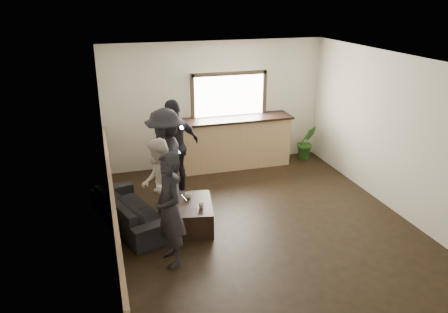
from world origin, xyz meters
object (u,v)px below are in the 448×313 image
object	(u,v)px
cup_b	(201,205)
coffee_table	(196,215)
bar_counter	(232,139)
sofa	(132,210)
person_a	(170,210)
person_d	(175,146)
cup_a	(188,195)
person_b	(159,184)
potted_plant	(306,142)
person_c	(166,160)

from	to	relation	value
cup_b	coffee_table	bearing A→B (deg)	107.04
bar_counter	sofa	distance (m)	3.24
bar_counter	person_a	size ratio (longest dim) A/B	1.56
bar_counter	person_d	bearing A→B (deg)	-147.47
bar_counter	cup_b	world-z (taller)	bar_counter
bar_counter	person_a	world-z (taller)	bar_counter
bar_counter	person_d	world-z (taller)	bar_counter
bar_counter	cup_b	size ratio (longest dim) A/B	28.39
sofa	cup_a	bearing A→B (deg)	-117.82
cup_b	person_d	world-z (taller)	person_d
sofa	person_d	bearing A→B (deg)	-59.55
sofa	person_b	bearing A→B (deg)	-133.09
person_a	person_b	size ratio (longest dim) A/B	1.10
potted_plant	person_c	bearing A→B (deg)	-156.54
coffee_table	person_a	bearing A→B (deg)	-122.01
cup_a	potted_plant	bearing A→B (deg)	33.22
bar_counter	person_d	distance (m)	1.77
coffee_table	person_c	xyz separation A→B (m)	(-0.33, 0.86, 0.72)
person_b	bar_counter	bearing A→B (deg)	150.89
potted_plant	coffee_table	bearing A→B (deg)	-143.52
sofa	potted_plant	size ratio (longest dim) A/B	2.34
sofa	cup_a	world-z (taller)	sofa
cup_a	person_b	size ratio (longest dim) A/B	0.08
cup_a	person_a	distance (m)	1.31
cup_b	person_b	bearing A→B (deg)	149.90
coffee_table	person_c	world-z (taller)	person_c
cup_a	person_d	bearing A→B (deg)	88.70
bar_counter	potted_plant	distance (m)	1.86
cup_b	potted_plant	distance (m)	4.15
sofa	person_a	xyz separation A→B (m)	(0.45, -1.29, 0.58)
person_a	person_b	xyz separation A→B (m)	(-0.00, 1.09, -0.08)
bar_counter	potted_plant	bearing A→B (deg)	-1.42
person_c	potted_plant	bearing A→B (deg)	126.22
cup_b	person_c	bearing A→B (deg)	110.06
cup_b	person_c	size ratio (longest dim) A/B	0.05
sofa	person_b	distance (m)	0.70
sofa	person_c	bearing A→B (deg)	-74.47
sofa	cup_b	xyz separation A→B (m)	(1.08, -0.57, 0.20)
potted_plant	person_c	size ratio (longest dim) A/B	0.44
person_a	potted_plant	bearing A→B (deg)	119.94
coffee_table	person_a	size ratio (longest dim) A/B	0.57
person_c	bar_counter	bearing A→B (deg)	145.34
cup_a	coffee_table	bearing A→B (deg)	-72.60
bar_counter	person_d	xyz separation A→B (m)	(-1.47, -0.94, 0.30)
person_d	person_b	bearing A→B (deg)	43.58
coffee_table	person_d	xyz separation A→B (m)	(-0.04, 1.53, 0.72)
bar_counter	person_c	bearing A→B (deg)	-137.42
cup_a	cup_b	bearing A→B (deg)	-72.76
cup_a	sofa	bearing A→B (deg)	171.41
coffee_table	cup_b	bearing A→B (deg)	-72.96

